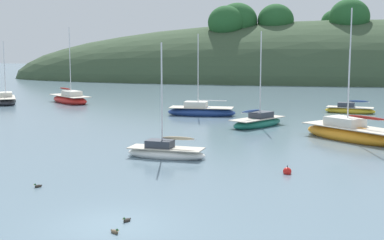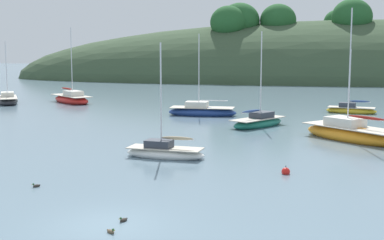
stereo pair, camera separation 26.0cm
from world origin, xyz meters
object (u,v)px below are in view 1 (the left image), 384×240
object	(u,v)px
sailboat_black_sloop	(6,100)
sailboat_blue_center	(258,122)
sailboat_navy_dinghy	(350,110)
sailboat_cream_ketch	(166,152)
sailboat_orange_cutter	(201,111)
sailboat_yellow_far	(351,133)
mooring_buoy_inner	(287,172)
sailboat_teal_outer	(70,99)
duck_lone_left	(115,232)
duck_trailing	(127,220)
duck_lead	(38,186)

from	to	relation	value
sailboat_black_sloop	sailboat_blue_center	size ratio (longest dim) A/B	0.93
sailboat_navy_dinghy	sailboat_cream_ketch	xyz separation A→B (m)	(-14.01, -24.30, 0.00)
sailboat_black_sloop	sailboat_orange_cutter	bearing A→B (deg)	-17.58
sailboat_yellow_far	mooring_buoy_inner	size ratio (longest dim) A/B	17.58
sailboat_navy_dinghy	sailboat_teal_outer	bearing A→B (deg)	170.29
sailboat_orange_cutter	mooring_buoy_inner	size ratio (longest dim) A/B	14.92
duck_lone_left	sailboat_blue_center	bearing A→B (deg)	80.75
duck_trailing	sailboat_orange_cutter	bearing A→B (deg)	92.53
sailboat_blue_center	duck_lone_left	size ratio (longest dim) A/B	20.70
sailboat_teal_outer	sailboat_cream_ketch	size ratio (longest dim) A/B	1.32
sailboat_yellow_far	duck_trailing	bearing A→B (deg)	-118.95
sailboat_yellow_far	duck_trailing	xyz separation A→B (m)	(-10.92, -19.75, -0.41)
sailboat_teal_outer	mooring_buoy_inner	distance (m)	41.02
mooring_buoy_inner	duck_trailing	xyz separation A→B (m)	(-6.16, -8.61, -0.07)
duck_lead	duck_lone_left	xyz separation A→B (m)	(5.34, -5.47, 0.00)
mooring_buoy_inner	sailboat_black_sloop	bearing A→B (deg)	135.73
sailboat_blue_center	duck_trailing	bearing A→B (deg)	-99.53
mooring_buoy_inner	duck_trailing	distance (m)	10.58
sailboat_teal_outer	duck_lone_left	world-z (taller)	sailboat_teal_outer
sailboat_orange_cutter	sailboat_blue_center	distance (m)	8.68
duck_lone_left	sailboat_teal_outer	bearing A→B (deg)	113.23
sailboat_yellow_far	duck_trailing	size ratio (longest dim) A/B	23.36
sailboat_teal_outer	sailboat_cream_ketch	xyz separation A→B (m)	(17.55, -29.69, -0.11)
sailboat_navy_dinghy	duck_trailing	bearing A→B (deg)	-110.02
sailboat_orange_cutter	sailboat_black_sloop	bearing A→B (deg)	162.42
mooring_buoy_inner	duck_trailing	size ratio (longest dim) A/B	1.33
mooring_buoy_inner	duck_lead	world-z (taller)	mooring_buoy_inner
sailboat_yellow_far	sailboat_cream_ketch	bearing A→B (deg)	-145.89
sailboat_yellow_far	duck_lone_left	world-z (taller)	sailboat_yellow_far
sailboat_black_sloop	duck_lone_left	distance (m)	48.11
sailboat_navy_dinghy	duck_lead	bearing A→B (deg)	-120.22
sailboat_yellow_far	sailboat_cream_ketch	world-z (taller)	sailboat_yellow_far
duck_lead	sailboat_teal_outer	bearing A→B (deg)	109.23
sailboat_navy_dinghy	sailboat_orange_cutter	distance (m)	15.14
sailboat_teal_outer	duck_lead	bearing A→B (deg)	-70.77
sailboat_navy_dinghy	mooring_buoy_inner	world-z (taller)	sailboat_navy_dinghy
sailboat_orange_cutter	duck_lone_left	distance (m)	33.19
duck_lead	duck_trailing	xyz separation A→B (m)	(5.42, -4.19, 0.00)
duck_trailing	duck_lead	bearing A→B (deg)	142.32
sailboat_navy_dinghy	sailboat_blue_center	size ratio (longest dim) A/B	0.82
sailboat_cream_ketch	sailboat_orange_cutter	distance (m)	20.13
sailboat_navy_dinghy	mooring_buoy_inner	bearing A→B (deg)	-104.28
sailboat_blue_center	sailboat_orange_cutter	bearing A→B (deg)	130.59
sailboat_teal_outer	duck_trailing	world-z (taller)	sailboat_teal_outer
sailboat_navy_dinghy	sailboat_cream_ketch	bearing A→B (deg)	-119.97
sailboat_blue_center	duck_lead	world-z (taller)	sailboat_blue_center
sailboat_black_sloop	mooring_buoy_inner	xyz separation A→B (m)	(31.71, -30.92, -0.27)
sailboat_navy_dinghy	sailboat_black_sloop	bearing A→B (deg)	174.87
sailboat_teal_outer	sailboat_yellow_far	bearing A→B (deg)	-36.48
sailboat_black_sloop	mooring_buoy_inner	distance (m)	44.29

